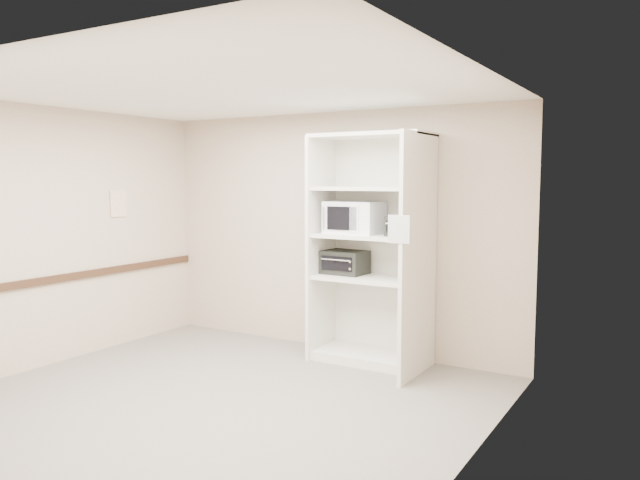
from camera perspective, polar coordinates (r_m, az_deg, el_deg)
The scene contains 13 objects.
floor at distance 5.78m, azimuth -8.88°, elevation -14.18°, with size 4.50×4.00×0.01m, color slate.
ceiling at distance 5.49m, azimuth -9.31°, elevation 13.40°, with size 4.50×4.00×0.01m, color white.
wall_back at distance 7.12m, azimuth 1.26°, elevation 0.76°, with size 4.50×0.02×2.70m, color beige.
wall_front at distance 4.15m, azimuth -27.06°, elevation -3.29°, with size 4.50×0.02×2.70m, color beige.
wall_left at distance 7.12m, azimuth -23.15°, elevation 0.32°, with size 0.02×4.00×2.70m, color beige.
wall_right at distance 4.39m, azimuth 14.11°, elevation -2.38°, with size 0.02×4.00×2.70m, color beige.
shelving_unit at distance 6.57m, azimuth 5.05°, elevation -1.58°, with size 1.24×0.92×2.42m.
microwave at distance 6.68m, azimuth 3.20°, elevation 2.08°, with size 0.57×0.43×0.34m, color white.
toaster_oven_upper at distance 6.36m, azimuth 7.76°, elevation 1.21°, with size 0.34×0.26×0.20m, color black.
toaster_oven_lower at distance 6.79m, azimuth 2.30°, elevation -2.05°, with size 0.46×0.34×0.25m, color black.
paper_sign at distance 5.74m, azimuth 7.21°, elevation 0.98°, with size 0.20×0.01×0.26m, color white.
chair_rail at distance 7.15m, azimuth -22.91°, elevation -3.28°, with size 0.04×3.98×0.08m, color #352114.
wall_poster at distance 7.63m, azimuth -17.98°, elevation 3.19°, with size 0.01×0.22×0.31m, color white.
Camera 1 is at (3.48, -4.18, 1.94)m, focal length 35.00 mm.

